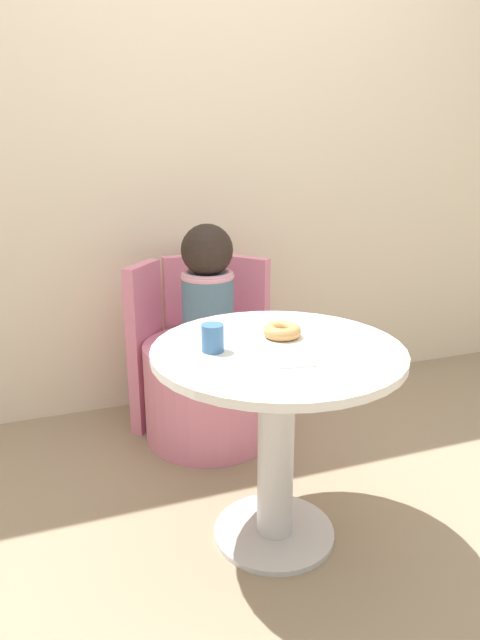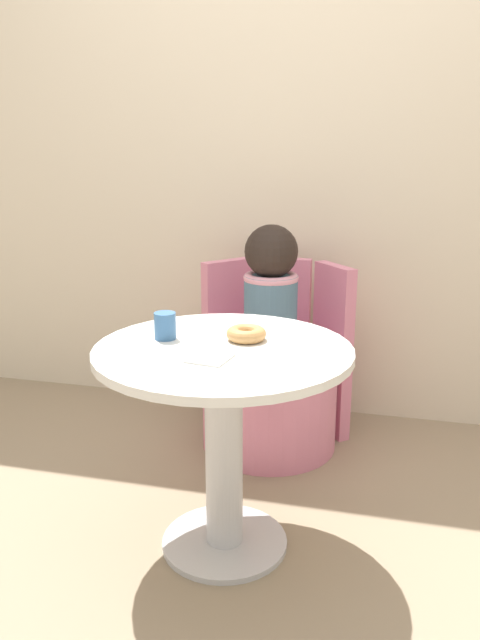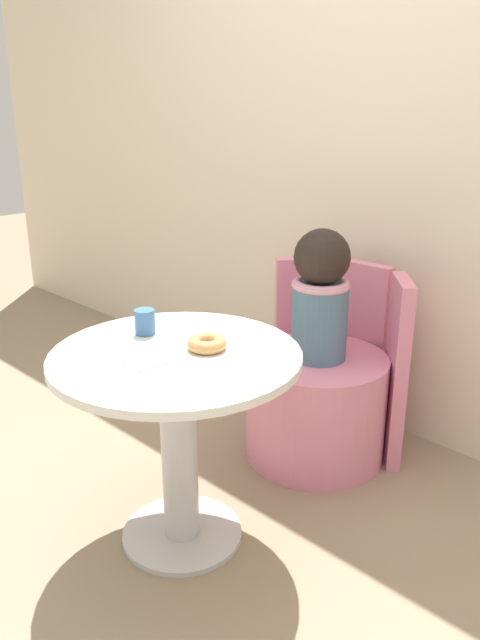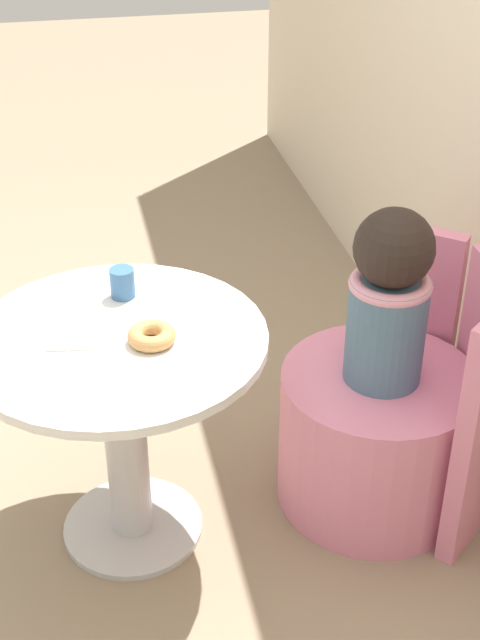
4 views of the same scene
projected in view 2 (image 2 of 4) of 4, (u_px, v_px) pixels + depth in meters
name	position (u px, v px, depth m)	size (l,w,h in m)	color
ground_plane	(245.00, 551.00, 1.86)	(12.00, 12.00, 0.00)	gray
back_wall	(310.00, 137.00, 2.59)	(6.00, 0.06, 2.40)	beige
round_table	(224.00, 406.00, 1.77)	(0.72, 0.72, 0.63)	silver
tub_chair	(269.00, 397.00, 2.47)	(0.53, 0.53, 0.41)	pink
booth_backrest	(280.00, 344.00, 2.64)	(0.63, 0.23, 0.71)	pink
child_figure	(271.00, 287.00, 2.35)	(0.21, 0.21, 0.48)	slate
donut	(246.00, 334.00, 1.78)	(0.11, 0.11, 0.04)	tan
cup	(165.00, 326.00, 1.79)	(0.06, 0.06, 0.08)	#386699
paper_napkin	(209.00, 358.00, 1.62)	(0.12, 0.12, 0.01)	white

